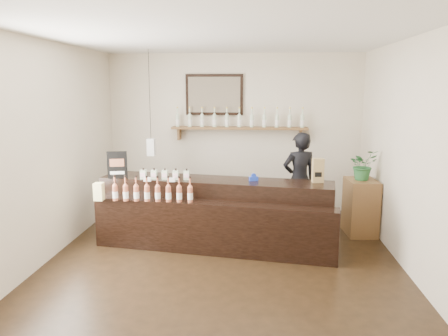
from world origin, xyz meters
TOP-DOWN VIEW (x-y plane):
  - ground at (0.00, 0.00)m, footprint 5.00×5.00m
  - room_shell at (0.00, 0.00)m, footprint 5.00×5.00m
  - back_wall_decor at (-0.15, 2.37)m, footprint 2.66×0.96m
  - counter at (-0.17, 0.58)m, footprint 3.36×1.38m
  - promo_sign at (-1.56, 0.65)m, footprint 0.28×0.08m
  - paper_bag at (1.26, 0.61)m, footprint 0.16×0.13m
  - tape_dispenser at (0.38, 0.64)m, footprint 0.13×0.08m
  - side_cabinet at (2.00, 1.22)m, footprint 0.46×0.61m
  - potted_plant at (2.00, 1.22)m, footprint 0.53×0.50m
  - shopkeeper at (1.10, 1.55)m, footprint 0.72×0.58m

SIDE VIEW (x-z plane):
  - ground at x=0.00m, z-range 0.00..0.00m
  - side_cabinet at x=2.00m, z-range 0.00..0.84m
  - counter at x=-0.17m, z-range -0.11..0.98m
  - shopkeeper at x=1.10m, z-range 0.00..1.72m
  - tape_dispenser at x=0.38m, z-range 0.91..1.02m
  - potted_plant at x=2.00m, z-range 0.84..1.30m
  - paper_bag at x=1.26m, z-range 0.92..1.26m
  - promo_sign at x=-1.56m, z-range 0.92..1.31m
  - room_shell at x=0.00m, z-range -0.80..4.20m
  - back_wall_decor at x=-0.15m, z-range 0.91..2.60m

